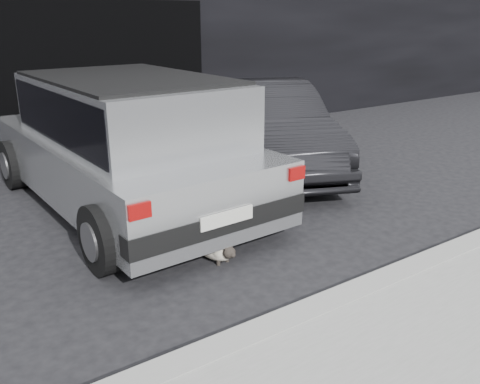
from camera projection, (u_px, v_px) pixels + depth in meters
ground at (156, 222)px, 6.06m from camera, size 80.00×80.00×0.00m
building_facade at (65, 7)px, 10.44m from camera, size 34.00×4.00×5.00m
garage_opening at (106, 75)px, 9.27m from camera, size 4.00×0.10×2.60m
curb at (384, 282)px, 4.56m from camera, size 18.00×0.25×0.12m
silver_hatchback at (126, 137)px, 6.27m from camera, size 2.38×4.58×1.66m
second_car at (267, 126)px, 8.01m from camera, size 2.92×4.33×1.35m
cat_siamese at (217, 250)px, 5.08m from camera, size 0.29×0.68×0.24m
cat_white at (203, 228)px, 5.44m from camera, size 0.64×0.52×0.35m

